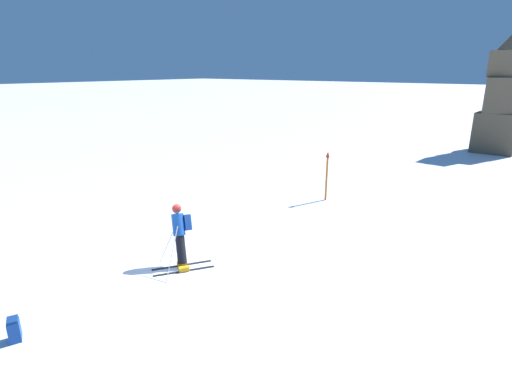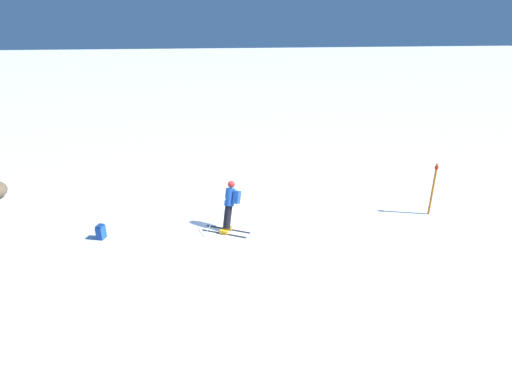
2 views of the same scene
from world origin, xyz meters
name	(u,v)px [view 2 (image 2 of 2)]	position (x,y,z in m)	size (l,w,h in m)	color
ground_plane	(223,223)	(0.00, 0.00, 0.00)	(300.00, 300.00, 0.00)	white
skier	(230,203)	(0.44, 0.20, 0.95)	(1.48, 1.65, 1.74)	black
spare_backpack	(101,232)	(0.31, -4.18, 0.24)	(0.36, 0.32, 0.50)	#194293
trail_marker	(433,187)	(0.90, 7.80, 1.11)	(0.13, 0.13, 2.03)	orange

